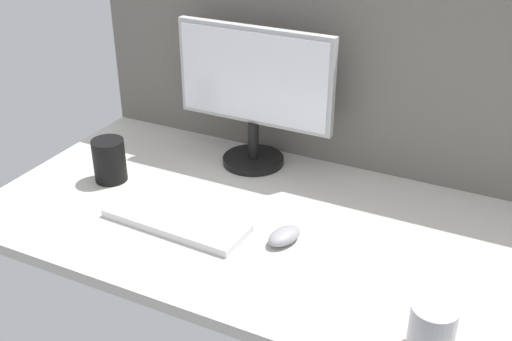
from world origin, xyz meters
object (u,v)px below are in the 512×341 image
keyboard (176,220)px  mouse (284,236)px  mug_black_travel (109,160)px  monitor (254,89)px  mug_steel (432,329)px

keyboard → mouse: mouse is taller
mug_black_travel → monitor: bearing=41.5°
keyboard → mouse: 27.72cm
keyboard → mouse: (27.29, 4.84, 0.70)cm
monitor → keyboard: (-2.34, -38.74, -21.85)cm
keyboard → mug_black_travel: 31.30cm
monitor → mouse: size_ratio=4.87×
mouse → mug_steel: size_ratio=0.92×
mug_steel → keyboard: bearing=166.7°
monitor → mouse: 47.11cm
keyboard → mug_black_travel: mug_black_travel is taller
monitor → mug_black_travel: monitor is taller
keyboard → mug_black_travel: size_ratio=3.05×
monitor → keyboard: monitor is taller
monitor → mug_steel: (64.04, -54.44, -17.65)cm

